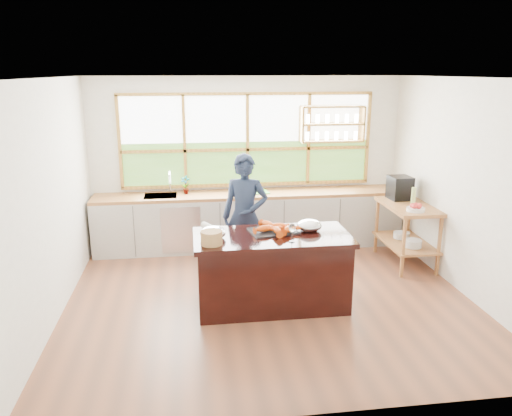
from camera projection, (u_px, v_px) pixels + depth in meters
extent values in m
plane|color=brown|center=(269.00, 298.00, 6.31)|extent=(5.00, 5.00, 0.00)
cube|color=white|center=(247.00, 161.00, 8.10)|extent=(5.00, 0.02, 2.70)
cube|color=white|center=(317.00, 264.00, 3.81)|extent=(5.00, 0.02, 2.70)
cube|color=white|center=(51.00, 201.00, 5.63)|extent=(0.02, 4.50, 2.70)
cube|color=white|center=(465.00, 188.00, 6.28)|extent=(0.02, 4.50, 2.70)
cube|color=white|center=(270.00, 78.00, 5.60)|extent=(5.00, 4.50, 0.02)
cube|color=#B78439|center=(248.00, 140.00, 7.98)|extent=(4.05, 0.06, 1.50)
cube|color=white|center=(247.00, 118.00, 7.91)|extent=(3.98, 0.01, 0.75)
cube|color=#31611A|center=(247.00, 163.00, 8.11)|extent=(3.98, 0.01, 0.70)
cube|color=#B78439|center=(333.00, 106.00, 7.91)|extent=(1.00, 0.28, 0.03)
cube|color=#B78439|center=(332.00, 124.00, 7.99)|extent=(1.00, 0.28, 0.03)
cube|color=#B78439|center=(331.00, 141.00, 8.06)|extent=(1.00, 0.28, 0.03)
cube|color=#B78439|center=(301.00, 124.00, 7.92)|extent=(0.03, 0.28, 0.55)
cube|color=#B78439|center=(362.00, 124.00, 8.05)|extent=(0.03, 0.28, 0.55)
cube|color=beige|center=(250.00, 221.00, 8.05)|extent=(4.90, 0.62, 0.85)
cube|color=silver|center=(181.00, 230.00, 7.61)|extent=(0.60, 0.01, 0.72)
cube|color=#AB6931|center=(250.00, 194.00, 7.93)|extent=(4.90, 0.62, 0.05)
cube|color=silver|center=(161.00, 201.00, 7.77)|extent=(0.50, 0.42, 0.16)
cube|color=#AB6931|center=(439.00, 245.00, 6.89)|extent=(0.04, 0.04, 0.90)
cube|color=#AB6931|center=(408.00, 224.00, 7.85)|extent=(0.04, 0.04, 0.90)
cube|color=#AB6931|center=(403.00, 246.00, 6.83)|extent=(0.04, 0.04, 0.90)
cube|color=#AB6931|center=(377.00, 225.00, 7.78)|extent=(0.04, 0.04, 0.90)
cube|color=#AB6931|center=(405.00, 243.00, 7.37)|extent=(0.62, 1.10, 0.03)
cube|color=#AB6931|center=(408.00, 206.00, 7.23)|extent=(0.62, 1.10, 0.05)
cylinder|color=silver|center=(413.00, 244.00, 7.12)|extent=(0.24, 0.24, 0.11)
cylinder|color=silver|center=(401.00, 236.00, 7.50)|extent=(0.24, 0.24, 0.09)
cube|color=black|center=(272.00, 273.00, 6.01)|extent=(1.77, 0.82, 0.84)
cube|color=black|center=(272.00, 238.00, 5.89)|extent=(1.85, 0.90, 0.06)
imported|color=#19233A|center=(245.00, 217.00, 6.77)|extent=(0.72, 0.57, 1.72)
imported|color=slate|center=(185.00, 185.00, 7.82)|extent=(0.18, 0.16, 0.29)
cube|color=#50C23C|center=(255.00, 192.00, 7.94)|extent=(0.44, 0.35, 0.01)
cube|color=black|center=(400.00, 188.00, 7.50)|extent=(0.32, 0.34, 0.35)
cylinder|color=#AAC86A|center=(413.00, 196.00, 7.16)|extent=(0.08, 0.08, 0.26)
cylinder|color=silver|center=(416.00, 209.00, 6.88)|extent=(0.25, 0.25, 0.05)
sphere|color=red|center=(419.00, 206.00, 6.88)|extent=(0.07, 0.07, 0.07)
sphere|color=red|center=(415.00, 205.00, 6.92)|extent=(0.07, 0.07, 0.07)
sphere|color=red|center=(412.00, 205.00, 6.89)|extent=(0.07, 0.07, 0.07)
sphere|color=red|center=(414.00, 207.00, 6.84)|extent=(0.07, 0.07, 0.07)
sphere|color=red|center=(419.00, 207.00, 6.83)|extent=(0.07, 0.07, 0.07)
cube|color=black|center=(273.00, 231.00, 6.01)|extent=(0.61, 0.49, 0.02)
ellipsoid|color=#E8550D|center=(264.00, 229.00, 5.93)|extent=(0.23, 0.15, 0.08)
ellipsoid|color=#E8550D|center=(280.00, 226.00, 6.03)|extent=(0.23, 0.14, 0.08)
ellipsoid|color=#E8550D|center=(290.00, 229.00, 5.92)|extent=(0.21, 0.21, 0.08)
ellipsoid|color=#E8550D|center=(268.00, 224.00, 6.11)|extent=(0.18, 0.23, 0.08)
ellipsoid|color=#E8550D|center=(277.00, 231.00, 5.87)|extent=(0.11, 0.22, 0.08)
ellipsoid|color=silver|center=(213.00, 233.00, 5.77)|extent=(0.30, 0.30, 0.15)
ellipsoid|color=silver|center=(309.00, 226.00, 6.04)|extent=(0.30, 0.30, 0.14)
cylinder|color=white|center=(292.00, 242.00, 5.65)|extent=(0.06, 0.06, 0.01)
cylinder|color=white|center=(292.00, 236.00, 5.64)|extent=(0.01, 0.01, 0.13)
ellipsoid|color=white|center=(292.00, 228.00, 5.61)|extent=(0.08, 0.08, 0.10)
cylinder|color=#B6754A|center=(212.00, 238.00, 5.55)|extent=(0.24, 0.24, 0.16)
cylinder|color=silver|center=(210.00, 228.00, 6.04)|extent=(0.21, 0.30, 0.08)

